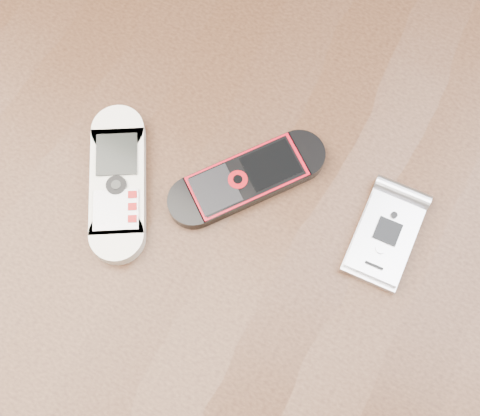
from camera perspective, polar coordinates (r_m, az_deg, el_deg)
name	(u,v)px	position (r m, az deg, el deg)	size (l,w,h in m)	color
ground	(238,334)	(1.29, -0.20, -10.69)	(4.00, 4.00, 0.00)	#472B19
table	(236,243)	(0.66, -0.38, -3.00)	(1.20, 0.80, 0.75)	black
nokia_white	(118,182)	(0.57, -10.38, 2.16)	(0.05, 0.14, 0.02)	white
nokia_black_red	(247,179)	(0.56, 0.62, 2.53)	(0.04, 0.14, 0.01)	black
motorola_razr	(385,236)	(0.56, 12.27, -2.36)	(0.05, 0.09, 0.01)	silver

